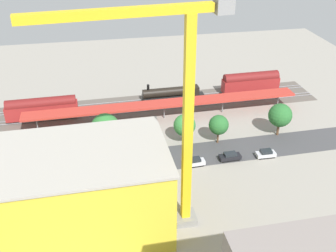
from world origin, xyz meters
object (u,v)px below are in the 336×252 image
tower_crane (173,108)px  street_tree_3 (14,142)px  parked_car_3 (160,166)px  street_tree_1 (185,125)px  parked_car_0 (266,154)px  parked_car_4 (118,170)px  platform_canopy_near (164,104)px  parked_car_1 (230,157)px  passenger_coach (251,82)px  parked_car_2 (194,162)px  street_tree_4 (280,115)px  street_tree_2 (219,125)px  construction_building (49,196)px  box_truck_2 (131,165)px  traffic_light (113,157)px  locomotive (174,93)px  box_truck_1 (129,162)px  street_tree_0 (105,128)px

tower_crane → street_tree_3: 41.25m
tower_crane → street_tree_3: size_ratio=5.35×
parked_car_3 → street_tree_1: street_tree_1 is taller
parked_car_0 → parked_car_3: size_ratio=0.99×
parked_car_4 → tower_crane: bearing=116.8°
platform_canopy_near → parked_car_1: size_ratio=14.74×
passenger_coach → parked_car_2: passenger_coach is taller
street_tree_4 → tower_crane: bearing=39.1°
parked_car_3 → street_tree_2: 16.93m
tower_crane → construction_building: bearing=-6.0°
passenger_coach → street_tree_2: size_ratio=2.40×
box_truck_2 → street_tree_1: 16.07m
construction_building → traffic_light: bearing=-130.8°
passenger_coach → parked_car_0: (8.43, 31.68, -2.46)m
parked_car_3 → street_tree_4: bearing=-164.3°
parked_car_0 → street_tree_2: street_tree_2 is taller
parked_car_1 → parked_car_2: parked_car_2 is taller
construction_building → tower_crane: (-19.66, 2.07, 14.96)m
passenger_coach → street_tree_4: size_ratio=2.08×
traffic_light → street_tree_1: bearing=-149.6°
box_truck_2 → platform_canopy_near: bearing=-116.5°
street_tree_4 → locomotive: bearing=-49.6°
box_truck_1 → street_tree_0: street_tree_0 is taller
locomotive → parked_car_0: 34.52m
street_tree_4 → parked_car_3: bearing=15.7°
parked_car_1 → traffic_light: (24.51, 1.24, 3.83)m
box_truck_1 → tower_crane: bearing=108.0°
tower_crane → street_tree_2: bearing=-122.7°
street_tree_2 → street_tree_3: (43.59, -0.71, 0.19)m
parked_car_4 → box_truck_1: 2.91m
street_tree_1 → parked_car_2: bearing=90.7°
street_tree_1 → box_truck_2: bearing=34.6°
parked_car_3 → parked_car_2: bearing=178.8°
tower_crane → box_truck_2: tower_crane is taller
parked_car_2 → street_tree_1: 9.81m
parked_car_0 → parked_car_3: 23.05m
street_tree_3 → parked_car_1: bearing=169.9°
platform_canopy_near → traffic_light: traffic_light is taller
parked_car_3 → street_tree_2: size_ratio=0.62×
box_truck_1 → street_tree_4: bearing=-168.8°
platform_canopy_near → box_truck_2: 24.02m
street_tree_4 → traffic_light: bearing=13.1°
platform_canopy_near → street_tree_4: bearing=152.1°
passenger_coach → street_tree_3: street_tree_3 is taller
street_tree_4 → traffic_light: (38.72, 9.04, -0.58)m
parked_car_4 → street_tree_3: size_ratio=0.67×
parked_car_2 → construction_building: (27.42, 13.73, 6.36)m
parked_car_2 → street_tree_0: (17.45, -8.48, 5.32)m
parked_car_2 → street_tree_1: (0.12, -9.06, 3.76)m
construction_building → box_truck_1: construction_building is taller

